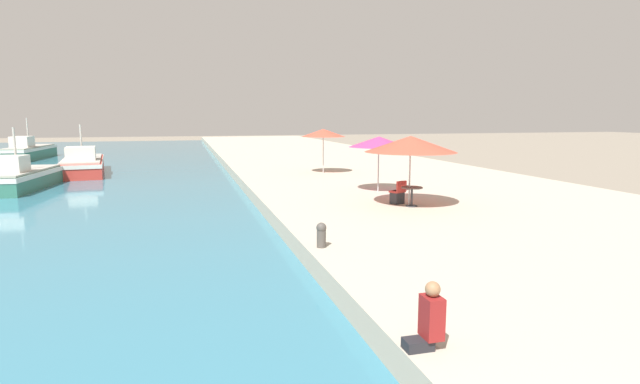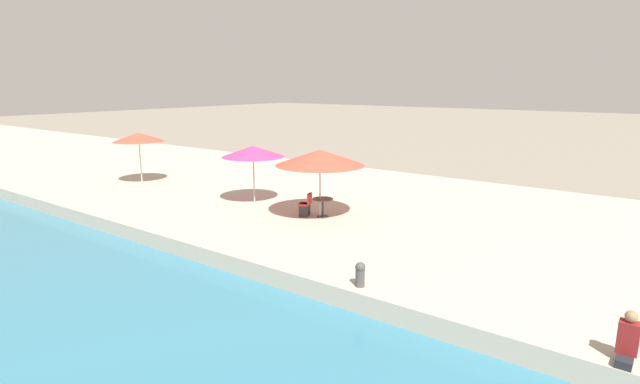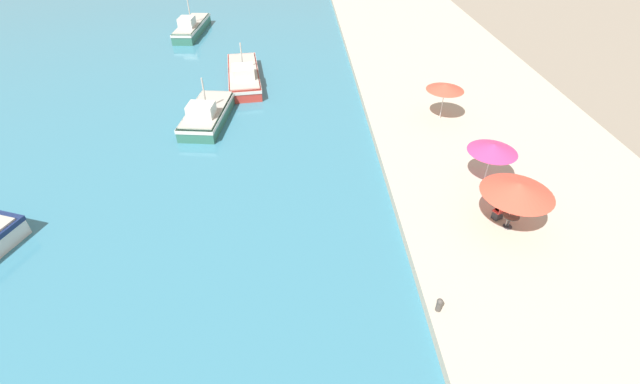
# 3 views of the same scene
# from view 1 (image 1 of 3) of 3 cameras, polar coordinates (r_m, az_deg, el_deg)

# --- Properties ---
(quay_promenade) EXTENTS (16.00, 90.00, 0.59)m
(quay_promenade) POSITION_cam_1_polar(r_m,az_deg,el_deg) (40.18, 0.54, 3.46)
(quay_promenade) COLOR #BCB29E
(quay_promenade) RESTS_ON ground_plane
(fishing_boat_mid) EXTENTS (3.34, 6.77, 3.33)m
(fishing_boat_mid) POSITION_cam_1_polar(r_m,az_deg,el_deg) (31.32, -31.35, 1.45)
(fishing_boat_mid) COLOR #33705B
(fishing_boat_mid) RESTS_ON water_basin
(fishing_boat_far) EXTENTS (3.67, 9.07, 3.35)m
(fishing_boat_far) POSITION_cam_1_polar(r_m,az_deg,el_deg) (37.86, -25.49, 2.92)
(fishing_boat_far) COLOR red
(fishing_boat_far) RESTS_ON water_basin
(fishing_boat_distant) EXTENTS (2.83, 8.77, 3.74)m
(fishing_boat_distant) POSITION_cam_1_polar(r_m,az_deg,el_deg) (52.96, -30.34, 4.07)
(fishing_boat_distant) COLOR #33705B
(fishing_boat_distant) RESTS_ON water_basin
(cafe_umbrella_pink) EXTENTS (3.41, 3.41, 2.64)m
(cafe_umbrella_pink) POSITION_cam_1_polar(r_m,az_deg,el_deg) (18.85, 10.31, 5.42)
(cafe_umbrella_pink) COLOR #B7B7B7
(cafe_umbrella_pink) RESTS_ON quay_promenade
(cafe_umbrella_white) EXTENTS (2.69, 2.69, 2.47)m
(cafe_umbrella_white) POSITION_cam_1_polar(r_m,az_deg,el_deg) (22.44, 6.74, 5.72)
(cafe_umbrella_white) COLOR #B7B7B7
(cafe_umbrella_white) RESTS_ON quay_promenade
(cafe_umbrella_striped) EXTENTS (2.58, 2.58, 2.61)m
(cafe_umbrella_striped) POSITION_cam_1_polar(r_m,az_deg,el_deg) (29.67, 0.38, 6.78)
(cafe_umbrella_striped) COLOR #B7B7B7
(cafe_umbrella_striped) RESTS_ON quay_promenade
(cafe_table) EXTENTS (0.80, 0.80, 0.74)m
(cafe_table) POSITION_cam_1_polar(r_m,az_deg,el_deg) (18.99, 10.45, -0.05)
(cafe_table) COLOR #333338
(cafe_table) RESTS_ON quay_promenade
(cafe_chair_left) EXTENTS (0.51, 0.53, 0.91)m
(cafe_chair_left) POSITION_cam_1_polar(r_m,az_deg,el_deg) (19.56, 9.01, -0.38)
(cafe_chair_left) COLOR #2D2D33
(cafe_chair_left) RESTS_ON quay_promenade
(cafe_chair_right) EXTENTS (0.55, 0.57, 0.91)m
(cafe_chair_right) POSITION_cam_1_polar(r_m,az_deg,el_deg) (19.45, 8.72, -0.42)
(cafe_chair_right) COLOR #2D2D33
(cafe_chair_right) RESTS_ON quay_promenade
(person_at_quay) EXTENTS (0.55, 0.36, 1.01)m
(person_at_quay) POSITION_cam_1_polar(r_m,az_deg,el_deg) (7.66, 12.34, -14.01)
(person_at_quay) COLOR #232328
(person_at_quay) RESTS_ON quay_promenade
(mooring_bollard) EXTENTS (0.26, 0.26, 0.65)m
(mooring_bollard) POSITION_cam_1_polar(r_m,az_deg,el_deg) (12.93, 0.15, -4.85)
(mooring_bollard) COLOR #4C4742
(mooring_bollard) RESTS_ON quay_promenade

